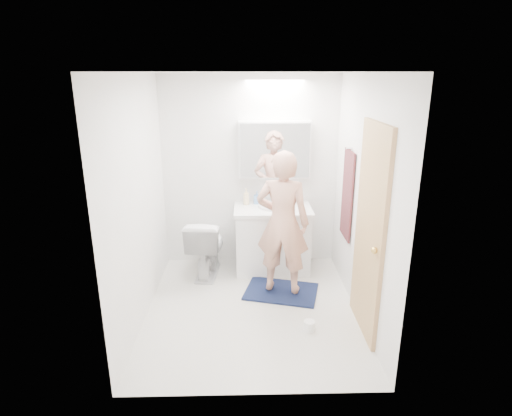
{
  "coord_description": "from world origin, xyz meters",
  "views": [
    {
      "loc": [
        -0.06,
        -3.91,
        2.39
      ],
      "look_at": [
        0.05,
        0.25,
        1.05
      ],
      "focal_mm": 29.35,
      "sensor_mm": 36.0,
      "label": 1
    }
  ],
  "objects_px": {
    "soap_bottle_b": "(257,198)",
    "toothbrush_cup": "(286,201)",
    "medicine_cabinet": "(274,150)",
    "soap_bottle_a": "(246,197)",
    "toilet": "(206,246)",
    "toilet_paper_roll": "(309,326)",
    "vanity_cabinet": "(272,240)",
    "person": "(283,223)"
  },
  "relations": [
    {
      "from": "soap_bottle_a",
      "to": "medicine_cabinet",
      "type": "bearing_deg",
      "value": 9.72
    },
    {
      "from": "medicine_cabinet",
      "to": "soap_bottle_a",
      "type": "height_order",
      "value": "medicine_cabinet"
    },
    {
      "from": "toilet_paper_roll",
      "to": "person",
      "type": "bearing_deg",
      "value": 105.72
    },
    {
      "from": "soap_bottle_a",
      "to": "toilet_paper_roll",
      "type": "xyz_separation_m",
      "value": [
        0.6,
        -1.52,
        -0.87
      ]
    },
    {
      "from": "toothbrush_cup",
      "to": "toilet_paper_roll",
      "type": "relative_size",
      "value": 0.82
    },
    {
      "from": "soap_bottle_b",
      "to": "toothbrush_cup",
      "type": "height_order",
      "value": "soap_bottle_b"
    },
    {
      "from": "toilet",
      "to": "toothbrush_cup",
      "type": "height_order",
      "value": "toothbrush_cup"
    },
    {
      "from": "medicine_cabinet",
      "to": "toothbrush_cup",
      "type": "bearing_deg",
      "value": -17.66
    },
    {
      "from": "toothbrush_cup",
      "to": "toilet_paper_roll",
      "type": "xyz_separation_m",
      "value": [
        0.1,
        -1.53,
        -0.81
      ]
    },
    {
      "from": "soap_bottle_a",
      "to": "person",
      "type": "bearing_deg",
      "value": -63.05
    },
    {
      "from": "toilet_paper_roll",
      "to": "vanity_cabinet",
      "type": "bearing_deg",
      "value": 101.46
    },
    {
      "from": "person",
      "to": "soap_bottle_a",
      "type": "distance_m",
      "value": 0.87
    },
    {
      "from": "medicine_cabinet",
      "to": "person",
      "type": "distance_m",
      "value": 1.06
    },
    {
      "from": "soap_bottle_b",
      "to": "toilet",
      "type": "bearing_deg",
      "value": -154.9
    },
    {
      "from": "vanity_cabinet",
      "to": "toilet_paper_roll",
      "type": "height_order",
      "value": "vanity_cabinet"
    },
    {
      "from": "person",
      "to": "toothbrush_cup",
      "type": "distance_m",
      "value": 0.79
    },
    {
      "from": "toilet",
      "to": "person",
      "type": "xyz_separation_m",
      "value": [
        0.89,
        -0.51,
        0.48
      ]
    },
    {
      "from": "medicine_cabinet",
      "to": "toilet_paper_roll",
      "type": "height_order",
      "value": "medicine_cabinet"
    },
    {
      "from": "soap_bottle_b",
      "to": "vanity_cabinet",
      "type": "bearing_deg",
      "value": -43.35
    },
    {
      "from": "toilet",
      "to": "soap_bottle_a",
      "type": "xyz_separation_m",
      "value": [
        0.5,
        0.27,
        0.56
      ]
    },
    {
      "from": "person",
      "to": "toothbrush_cup",
      "type": "relative_size",
      "value": 17.75
    },
    {
      "from": "soap_bottle_a",
      "to": "vanity_cabinet",
      "type": "bearing_deg",
      "value": -24.76
    },
    {
      "from": "soap_bottle_a",
      "to": "toothbrush_cup",
      "type": "height_order",
      "value": "soap_bottle_a"
    },
    {
      "from": "toothbrush_cup",
      "to": "toilet",
      "type": "bearing_deg",
      "value": -164.66
    },
    {
      "from": "soap_bottle_a",
      "to": "soap_bottle_b",
      "type": "xyz_separation_m",
      "value": [
        0.13,
        0.03,
        -0.02
      ]
    },
    {
      "from": "soap_bottle_b",
      "to": "toothbrush_cup",
      "type": "bearing_deg",
      "value": -3.07
    },
    {
      "from": "toilet",
      "to": "soap_bottle_a",
      "type": "bearing_deg",
      "value": -146.0
    },
    {
      "from": "soap_bottle_a",
      "to": "toothbrush_cup",
      "type": "relative_size",
      "value": 2.29
    },
    {
      "from": "medicine_cabinet",
      "to": "toothbrush_cup",
      "type": "height_order",
      "value": "medicine_cabinet"
    },
    {
      "from": "toilet",
      "to": "soap_bottle_b",
      "type": "xyz_separation_m",
      "value": [
        0.63,
        0.3,
        0.53
      ]
    },
    {
      "from": "vanity_cabinet",
      "to": "soap_bottle_a",
      "type": "relative_size",
      "value": 4.37
    },
    {
      "from": "soap_bottle_a",
      "to": "toilet_paper_roll",
      "type": "distance_m",
      "value": 1.85
    },
    {
      "from": "toilet",
      "to": "toothbrush_cup",
      "type": "distance_m",
      "value": 1.15
    },
    {
      "from": "vanity_cabinet",
      "to": "toilet_paper_roll",
      "type": "distance_m",
      "value": 1.44
    },
    {
      "from": "toilet_paper_roll",
      "to": "toothbrush_cup",
      "type": "bearing_deg",
      "value": 93.57
    },
    {
      "from": "vanity_cabinet",
      "to": "medicine_cabinet",
      "type": "bearing_deg",
      "value": 83.17
    },
    {
      "from": "vanity_cabinet",
      "to": "soap_bottle_a",
      "type": "bearing_deg",
      "value": 155.24
    },
    {
      "from": "toothbrush_cup",
      "to": "soap_bottle_b",
      "type": "bearing_deg",
      "value": 176.93
    },
    {
      "from": "soap_bottle_a",
      "to": "toilet_paper_roll",
      "type": "bearing_deg",
      "value": -68.37
    },
    {
      "from": "toilet",
      "to": "toilet_paper_roll",
      "type": "distance_m",
      "value": 1.7
    },
    {
      "from": "soap_bottle_a",
      "to": "soap_bottle_b",
      "type": "height_order",
      "value": "soap_bottle_a"
    },
    {
      "from": "medicine_cabinet",
      "to": "toothbrush_cup",
      "type": "relative_size",
      "value": 9.79
    }
  ]
}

